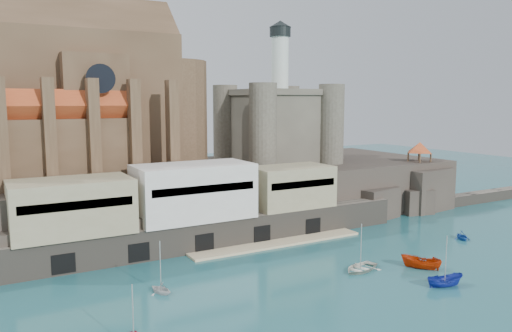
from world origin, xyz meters
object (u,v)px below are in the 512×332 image
at_px(church, 73,104).
at_px(pavilion, 420,149).
at_px(castle_keep, 277,122).
at_px(boat_2, 445,286).

bearing_deg(church, pavilion, -13.48).
bearing_deg(castle_keep, church, 178.89).
distance_m(castle_keep, pavilion, 30.50).
bearing_deg(boat_2, church, 49.71).
bearing_deg(castle_keep, pavilion, -30.18).
height_order(castle_keep, pavilion, castle_keep).
xyz_separation_m(church, boat_2, (34.33, -49.54, -22.13)).
xyz_separation_m(church, castle_keep, (40.21, -0.78, -3.81)).
bearing_deg(church, boat_2, -55.28).
bearing_deg(boat_2, castle_keep, 8.12).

